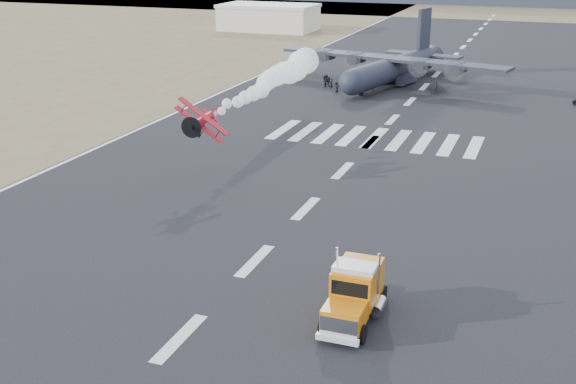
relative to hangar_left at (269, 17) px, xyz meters
The scene contains 16 objects.
ground 154.08m from the hangar_left, 70.27° to the right, with size 500.00×500.00×0.00m, color black.
scrub_far 99.70m from the hangar_left, 58.54° to the left, with size 500.00×80.00×0.00m, color brown.
runway_markings 99.70m from the hangar_left, 58.54° to the right, with size 60.00×260.00×0.01m, color silver, non-canonical shape.
hangar_left is the anchor object (origin of this frame).
semi_truck 151.81m from the hangar_left, 66.13° to the right, with size 2.94×8.57×3.85m.
aerobatic_biplane 123.21m from the hangar_left, 71.33° to the right, with size 4.99×5.34×4.56m.
smoke_trail 96.71m from the hangar_left, 66.57° to the right, with size 3.75×34.49×3.75m.
transport_aircraft 76.06m from the hangar_left, 52.05° to the right, with size 39.63×32.41×11.53m.
crew_a 78.14m from the hangar_left, 60.77° to the right, with size 0.63×0.52×1.73m, color black.
crew_b 76.30m from the hangar_left, 61.35° to the right, with size 0.90×0.55×1.85m, color black.
crew_c 81.38m from the hangar_left, 56.41° to the right, with size 1.11×0.52×1.72m, color black.
crew_d 76.13m from the hangar_left, 60.73° to the right, with size 0.92×0.47×1.58m, color black.
crew_e 80.62m from the hangar_left, 60.54° to the right, with size 0.81×0.49×1.65m, color black.
crew_f 74.20m from the hangar_left, 60.71° to the right, with size 1.51×0.49×1.63m, color black.
crew_g 84.65m from the hangar_left, 49.89° to the right, with size 0.60×0.50×1.66m, color black.
crew_h 82.31m from the hangar_left, 58.18° to the right, with size 0.91×0.56×1.86m, color black.
Camera 1 is at (19.82, -34.17, 23.45)m, focal length 45.00 mm.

